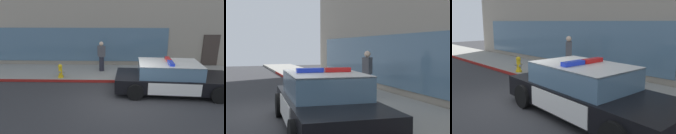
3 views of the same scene
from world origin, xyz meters
The scene contains 6 objects.
ground centered at (0.00, 0.00, 0.00)m, with size 48.00×48.00×0.00m, color #303033.
sidewalk centered at (0.00, 3.41, 0.07)m, with size 48.00×2.89×0.15m, color gray.
curb_red_paint centered at (0.00, 1.96, 0.08)m, with size 28.80×0.04×0.14m, color maroon.
police_cruiser centered at (2.15, 0.88, 0.68)m, with size 5.16×2.42×1.49m.
fire_hydrant centered at (-3.22, 2.27, 0.50)m, with size 0.34×0.39×0.73m.
pedestrian_on_sidewalk centered at (-1.17, 3.54, 1.01)m, with size 0.46×0.47×1.71m.
Camera 2 is at (9.40, -1.30, 2.02)m, focal length 49.91 mm.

